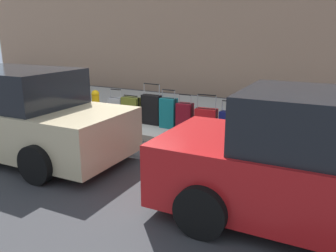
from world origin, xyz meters
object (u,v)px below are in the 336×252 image
object	(u,v)px
suitcase_silver_2	(255,122)
fire_hydrant	(96,103)
suitcase_red_4	(206,121)
suitcase_silver_9	(117,109)
suitcase_black_0	(303,132)
suitcase_olive_8	(131,110)
suitcase_navy_3	(230,124)
suitcase_maroon_5	(185,117)
bollard_post	(73,102)
parked_car_red_0	(336,169)
parked_car_beige_1	(16,115)
suitcase_olive_1	(279,128)
suitcase_teal_6	(168,113)
suitcase_black_7	(152,110)

from	to	relation	value
suitcase_silver_2	fire_hydrant	bearing A→B (deg)	-0.49
suitcase_red_4	suitcase_silver_9	xyz separation A→B (m)	(2.49, 0.01, 0.01)
suitcase_black_0	suitcase_olive_8	size ratio (longest dim) A/B	1.14
suitcase_navy_3	suitcase_maroon_5	bearing A→B (deg)	7.48
bollard_post	suitcase_red_4	bearing A→B (deg)	-177.24
suitcase_red_4	suitcase_olive_8	bearing A→B (deg)	1.55
suitcase_red_4	parked_car_red_0	xyz separation A→B (m)	(-2.77, 2.70, 0.36)
bollard_post	parked_car_beige_1	xyz separation A→B (m)	(-0.96, 2.52, 0.26)
suitcase_silver_2	suitcase_maroon_5	distance (m)	1.60
suitcase_black_0	fire_hydrant	world-z (taller)	suitcase_black_0
suitcase_silver_2	parked_car_beige_1	xyz separation A→B (m)	(3.96, 2.63, 0.25)
suitcase_olive_1	suitcase_red_4	world-z (taller)	suitcase_red_4
bollard_post	parked_car_beige_1	size ratio (longest dim) A/B	0.16
suitcase_olive_1	suitcase_silver_9	size ratio (longest dim) A/B	0.89
suitcase_maroon_5	parked_car_beige_1	size ratio (longest dim) A/B	0.18
suitcase_red_4	parked_car_beige_1	world-z (taller)	parked_car_beige_1
suitcase_teal_6	suitcase_olive_1	bearing A→B (deg)	-179.52
suitcase_maroon_5	suitcase_teal_6	xyz separation A→B (m)	(0.44, -0.03, 0.03)
suitcase_black_7	fire_hydrant	bearing A→B (deg)	2.41
suitcase_maroon_5	suitcase_black_0	bearing A→B (deg)	-178.35
suitcase_teal_6	suitcase_red_4	bearing A→B (deg)	-176.34
suitcase_black_0	fire_hydrant	distance (m)	5.20
suitcase_olive_1	parked_car_red_0	size ratio (longest dim) A/B	0.16
suitcase_navy_3	suitcase_silver_9	bearing A→B (deg)	0.97
suitcase_black_7	parked_car_red_0	xyz separation A→B (m)	(-4.21, 2.74, 0.27)
suitcase_navy_3	parked_car_beige_1	xyz separation A→B (m)	(3.40, 2.75, 0.37)
suitcase_navy_3	suitcase_red_4	xyz separation A→B (m)	(0.55, 0.05, 0.01)
suitcase_maroon_5	suitcase_teal_6	world-z (taller)	suitcase_teal_6
suitcase_black_7	fire_hydrant	world-z (taller)	suitcase_black_7
suitcase_red_4	parked_car_red_0	bearing A→B (deg)	135.66
suitcase_red_4	bollard_post	size ratio (longest dim) A/B	1.17
suitcase_olive_1	suitcase_teal_6	distance (m)	2.53
suitcase_olive_1	parked_car_red_0	distance (m)	2.92
suitcase_teal_6	suitcase_black_7	size ratio (longest dim) A/B	0.91
suitcase_red_4	fire_hydrant	xyz separation A→B (m)	(3.15, 0.03, 0.10)
bollard_post	suitcase_olive_1	bearing A→B (deg)	-178.46
suitcase_black_0	suitcase_black_7	size ratio (longest dim) A/B	0.78
fire_hydrant	suitcase_black_7	bearing A→B (deg)	-177.59
suitcase_teal_6	parked_car_red_0	bearing A→B (deg)	144.43
suitcase_maroon_5	suitcase_olive_8	xyz separation A→B (m)	(1.51, -0.04, -0.00)
fire_hydrant	parked_car_beige_1	xyz separation A→B (m)	(-0.30, 2.67, 0.26)
suitcase_olive_1	parked_car_beige_1	world-z (taller)	parked_car_beige_1
suitcase_black_0	suitcase_silver_2	distance (m)	0.94
fire_hydrant	parked_car_red_0	bearing A→B (deg)	155.72
bollard_post	suitcase_maroon_5	bearing A→B (deg)	-178.41
suitcase_black_0	suitcase_red_4	distance (m)	2.04
suitcase_black_0	parked_car_red_0	world-z (taller)	parked_car_red_0
suitcase_silver_2	bollard_post	xyz separation A→B (m)	(4.92, 0.11, -0.01)
suitcase_olive_1	bollard_post	bearing A→B (deg)	1.54
suitcase_olive_1	suitcase_silver_9	distance (m)	4.09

